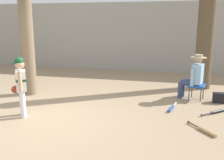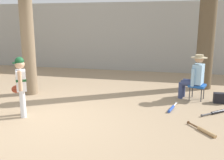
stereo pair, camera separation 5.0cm
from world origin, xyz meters
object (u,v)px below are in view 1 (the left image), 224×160
object	(u,v)px
seated_spectator	(194,75)
young_ballplayer	(20,83)
handbag_beside_stool	(220,98)
folding_stool	(197,86)
bat_wood_tan	(205,131)
tree_behind_spectator	(206,26)
bat_blue_youth	(172,108)
bat_black_composite	(216,112)
tree_near_player	(24,2)

from	to	relation	value
seated_spectator	young_ballplayer	bearing A→B (deg)	-149.22
handbag_beside_stool	folding_stool	bearing A→B (deg)	162.50
handbag_beside_stool	bat_wood_tan	bearing A→B (deg)	-106.39
bat_wood_tan	tree_behind_spectator	bearing A→B (deg)	85.32
young_ballplayer	bat_blue_youth	distance (m)	3.47
young_ballplayer	seated_spectator	distance (m)	4.32
tree_behind_spectator	folding_stool	size ratio (longest dim) A/B	9.10
handbag_beside_stool	bat_black_composite	xyz separation A→B (m)	(-0.20, -0.85, -0.10)
bat_black_composite	seated_spectator	bearing A→B (deg)	113.65
seated_spectator	folding_stool	bearing A→B (deg)	-17.52
handbag_beside_stool	bat_black_composite	size ratio (longest dim) A/B	0.55
young_ballplayer	folding_stool	xyz separation A→B (m)	(3.80, 2.18, -0.38)
bat_black_composite	bat_blue_youth	bearing A→B (deg)	177.94
tree_behind_spectator	young_ballplayer	bearing A→B (deg)	-139.12
handbag_beside_stool	tree_near_player	bearing A→B (deg)	-176.19
bat_blue_youth	tree_near_player	bearing A→B (deg)	173.28
tree_near_player	bat_wood_tan	xyz separation A→B (m)	(4.57, -1.65, -2.51)
bat_black_composite	bat_blue_youth	distance (m)	0.99
tree_near_player	folding_stool	size ratio (longest dim) A/B	11.38
folding_stool	tree_behind_spectator	bearing A→B (deg)	78.54
bat_black_composite	young_ballplayer	bearing A→B (deg)	-164.53
seated_spectator	tree_behind_spectator	bearing A→B (deg)	74.44
seated_spectator	tree_near_player	bearing A→B (deg)	-172.98
folding_stool	handbag_beside_stool	xyz separation A→B (m)	(0.57, -0.18, -0.23)
tree_near_player	bat_wood_tan	world-z (taller)	tree_near_player
tree_behind_spectator	young_ballplayer	world-z (taller)	tree_behind_spectator
tree_behind_spectator	bat_blue_youth	distance (m)	3.13
folding_stool	bat_black_composite	distance (m)	1.14
tree_near_player	bat_black_composite	distance (m)	5.57
young_ballplayer	tree_near_player	bearing A→B (deg)	115.16
handbag_beside_stool	bat_black_composite	distance (m)	0.87
tree_behind_spectator	bat_black_composite	world-z (taller)	tree_behind_spectator
tree_near_player	bat_blue_youth	world-z (taller)	tree_near_player
bat_black_composite	bat_wood_tan	world-z (taller)	same
young_ballplayer	bat_black_composite	world-z (taller)	young_ballplayer
handbag_beside_stool	tree_behind_spectator	bearing A→B (deg)	101.00
bat_blue_youth	bat_black_composite	bearing A→B (deg)	-2.06
tree_near_player	tree_behind_spectator	distance (m)	5.24
bat_black_composite	bat_wood_tan	xyz separation A→B (m)	(-0.38, -1.15, 0.00)
bat_black_composite	tree_near_player	bearing A→B (deg)	174.21
bat_black_composite	handbag_beside_stool	bearing A→B (deg)	76.51
bat_black_composite	bat_blue_youth	xyz separation A→B (m)	(-0.99, 0.04, 0.00)
handbag_beside_stool	bat_blue_youth	distance (m)	1.45
bat_blue_youth	tree_behind_spectator	bearing A→B (deg)	69.00
seated_spectator	bat_black_composite	bearing A→B (deg)	-66.35
folding_stool	bat_black_composite	bearing A→B (deg)	-70.26
young_ballplayer	bat_blue_youth	bearing A→B (deg)	20.53
young_ballplayer	seated_spectator	world-z (taller)	young_ballplayer
handbag_beside_stool	bat_wood_tan	distance (m)	2.08
tree_behind_spectator	folding_stool	world-z (taller)	tree_behind_spectator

